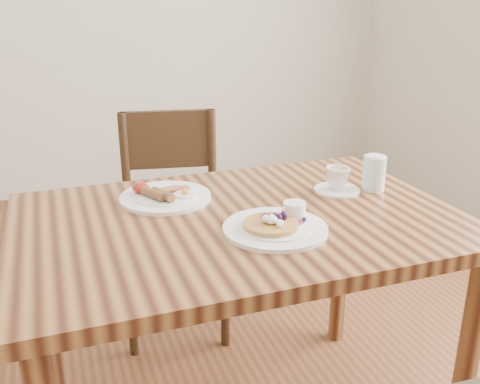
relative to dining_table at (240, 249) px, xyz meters
The scene contains 6 objects.
dining_table is the anchor object (origin of this frame).
chair_far 0.73m from the dining_table, 92.65° to the left, with size 0.49×0.49×0.88m.
pancake_plate 0.17m from the dining_table, 64.92° to the right, with size 0.27×0.27×0.06m.
breakfast_plate 0.28m from the dining_table, 130.53° to the left, with size 0.27×0.27×0.04m.
teacup_saucer 0.38m from the dining_table, 13.49° to the left, with size 0.14×0.14×0.08m.
water_glass 0.49m from the dining_table, ahead, with size 0.07×0.07×0.11m, color silver.
Camera 1 is at (-0.46, -1.27, 1.32)m, focal length 40.00 mm.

